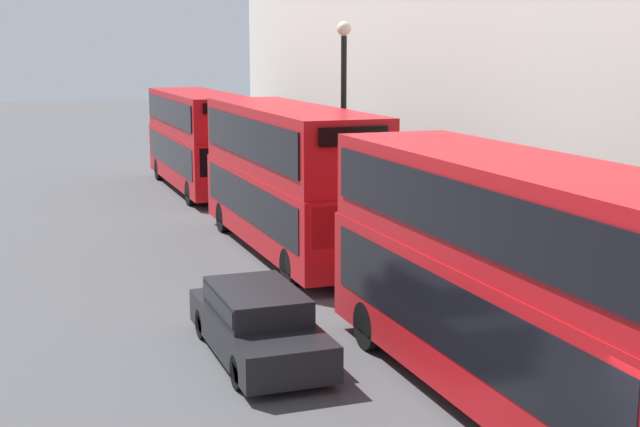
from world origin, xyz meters
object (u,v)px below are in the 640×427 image
bus_leading (514,273)px  car_hatchback (258,321)px  bus_second_in_queue (288,173)px  bus_third_in_queue (198,136)px

bus_leading → car_hatchback: bearing=130.8°
bus_leading → bus_second_in_queue: bus_second_in_queue is taller
bus_leading → bus_second_in_queue: (0.00, 12.53, 0.04)m
bus_leading → bus_second_in_queue: size_ratio=0.98×
bus_leading → car_hatchback: 5.46m
bus_second_in_queue → car_hatchback: bearing=-111.6°
bus_third_in_queue → car_hatchback: bus_third_in_queue is taller
bus_third_in_queue → bus_leading: bearing=-90.0°
bus_leading → car_hatchback: size_ratio=2.17×
car_hatchback → bus_leading: bearing=-49.2°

